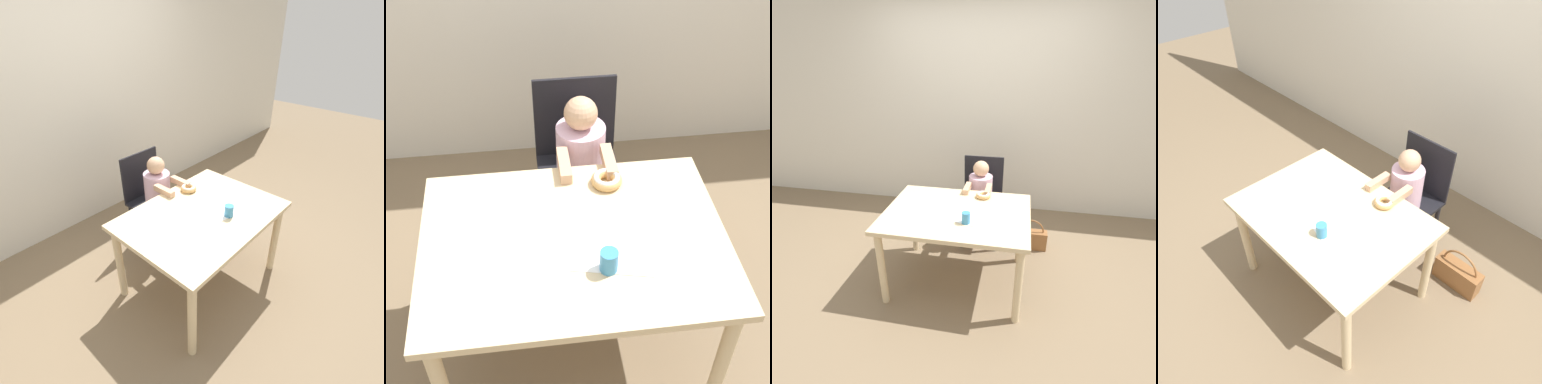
% 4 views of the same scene
% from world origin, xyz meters
% --- Properties ---
extents(ground_plane, '(12.00, 12.00, 0.00)m').
position_xyz_m(ground_plane, '(0.00, 0.00, 0.00)').
color(ground_plane, '#7A664C').
extents(wall_back, '(8.00, 0.05, 2.50)m').
position_xyz_m(wall_back, '(0.00, 1.57, 1.25)').
color(wall_back, silver).
rests_on(wall_back, ground_plane).
extents(dining_table, '(1.19, 0.88, 0.71)m').
position_xyz_m(dining_table, '(0.00, 0.00, 0.62)').
color(dining_table, beige).
rests_on(dining_table, ground_plane).
extents(chair, '(0.42, 0.39, 0.92)m').
position_xyz_m(chair, '(0.11, 0.74, 0.49)').
color(chair, black).
rests_on(chair, ground_plane).
extents(child_figure, '(0.25, 0.42, 0.95)m').
position_xyz_m(child_figure, '(0.11, 0.62, 0.48)').
color(child_figure, silver).
rests_on(child_figure, ground_plane).
extents(donut, '(0.13, 0.13, 0.05)m').
position_xyz_m(donut, '(0.18, 0.30, 0.74)').
color(donut, tan).
rests_on(donut, dining_table).
extents(napkin, '(0.36, 0.36, 0.00)m').
position_xyz_m(napkin, '(0.15, -0.05, 0.71)').
color(napkin, white).
rests_on(napkin, dining_table).
extents(handbag, '(0.35, 0.12, 0.34)m').
position_xyz_m(handbag, '(0.65, 0.64, 0.11)').
color(handbag, brown).
rests_on(handbag, ground_plane).
extents(cup, '(0.07, 0.07, 0.09)m').
position_xyz_m(cup, '(0.11, -0.17, 0.76)').
color(cup, teal).
rests_on(cup, dining_table).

